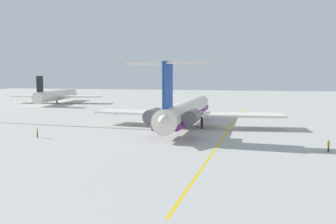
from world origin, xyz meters
name	(u,v)px	position (x,y,z in m)	size (l,w,h in m)	color
ground	(230,128)	(0.00, 0.00, 0.00)	(332.91, 332.91, 0.00)	#ADADA8
main_jetliner	(186,111)	(-2.43, 9.04, 3.60)	(45.20, 40.26, 13.19)	silver
airliner_mid_right	(58,95)	(50.07, 67.03, 3.04)	(34.57, 34.26, 10.33)	silver
ground_crew_near_nose	(329,145)	(-21.35, -15.06, 1.11)	(0.38, 0.29, 1.75)	black
ground_crew_near_tail	(115,111)	(16.49, 31.52, 1.15)	(0.45, 0.29, 1.82)	black
ground_crew_portside	(37,132)	(-19.74, 32.35, 1.13)	(0.45, 0.28, 1.78)	black
safety_cone_nose	(138,112)	(22.78, 27.11, 0.28)	(0.40, 0.40, 0.55)	#EA590F
taxiway_centreline	(229,128)	(-1.16, 0.18, 0.00)	(98.56, 0.36, 0.01)	gold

